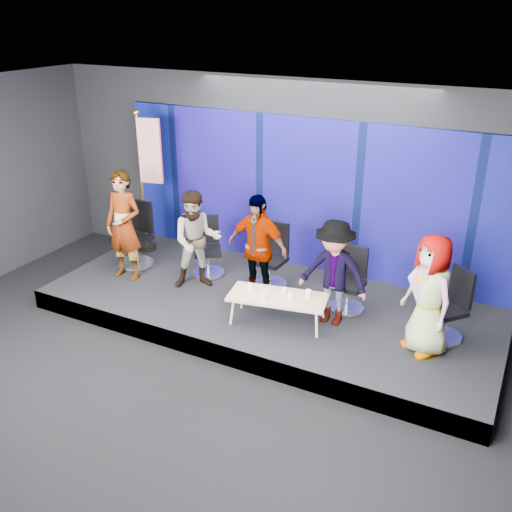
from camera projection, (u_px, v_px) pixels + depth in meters
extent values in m
plane|color=black|center=(179.00, 406.00, 7.06)|extent=(10.00, 10.00, 0.00)
cube|color=black|center=(309.00, 186.00, 9.60)|extent=(10.00, 0.02, 3.50)
cube|color=black|center=(160.00, 121.00, 5.64)|extent=(10.00, 8.00, 0.02)
cube|color=black|center=(269.00, 308.00, 9.03)|extent=(7.00, 3.00, 0.30)
cube|color=#07125C|center=(307.00, 195.00, 9.62)|extent=(7.00, 0.08, 2.60)
cylinder|color=silver|center=(136.00, 264.00, 10.13)|extent=(0.66, 0.66, 0.06)
cylinder|color=silver|center=(135.00, 251.00, 10.03)|extent=(0.07, 0.07, 0.43)
cube|color=black|center=(134.00, 240.00, 9.94)|extent=(0.53, 0.53, 0.07)
cube|color=black|center=(141.00, 216.00, 10.01)|extent=(0.47, 0.07, 0.59)
imported|color=black|center=(124.00, 226.00, 9.36)|extent=(0.69, 0.46, 1.85)
cylinder|color=silver|center=(208.00, 273.00, 9.79)|extent=(0.78, 0.78, 0.06)
cylinder|color=silver|center=(208.00, 261.00, 9.71)|extent=(0.07, 0.07, 0.38)
cube|color=black|center=(208.00, 251.00, 9.63)|extent=(0.62, 0.62, 0.07)
cube|color=black|center=(207.00, 229.00, 9.71)|extent=(0.37, 0.27, 0.52)
imported|color=black|center=(197.00, 240.00, 9.08)|extent=(0.99, 0.95, 1.62)
cylinder|color=silver|center=(269.00, 284.00, 9.39)|extent=(0.62, 0.62, 0.06)
cylinder|color=silver|center=(270.00, 272.00, 9.29)|extent=(0.07, 0.07, 0.40)
cube|color=black|center=(270.00, 261.00, 9.21)|extent=(0.49, 0.49, 0.07)
cube|color=black|center=(277.00, 237.00, 9.27)|extent=(0.44, 0.07, 0.54)
imported|color=black|center=(257.00, 248.00, 8.69)|extent=(1.02, 0.46, 1.71)
cylinder|color=silver|center=(346.00, 308.00, 8.66)|extent=(0.57, 0.57, 0.05)
cylinder|color=silver|center=(347.00, 296.00, 8.57)|extent=(0.06, 0.06, 0.37)
cube|color=black|center=(348.00, 285.00, 8.50)|extent=(0.46, 0.46, 0.06)
cube|color=black|center=(355.00, 261.00, 8.55)|extent=(0.40, 0.06, 0.50)
imported|color=black|center=(334.00, 273.00, 8.03)|extent=(1.04, 0.63, 1.57)
cylinder|color=silver|center=(441.00, 336.00, 7.92)|extent=(0.81, 0.81, 0.06)
cylinder|color=silver|center=(443.00, 322.00, 7.83)|extent=(0.07, 0.07, 0.38)
cube|color=black|center=(445.00, 310.00, 7.75)|extent=(0.65, 0.65, 0.07)
cube|color=black|center=(462.00, 287.00, 7.70)|extent=(0.35, 0.31, 0.53)
imported|color=black|center=(429.00, 295.00, 7.33)|extent=(0.96, 0.93, 1.66)
cube|color=tan|center=(278.00, 297.00, 8.16)|extent=(1.49, 0.85, 0.04)
cylinder|color=tan|center=(232.00, 312.00, 8.21)|extent=(0.04, 0.04, 0.39)
cylinder|color=tan|center=(242.00, 297.00, 8.61)|extent=(0.04, 0.04, 0.39)
cylinder|color=tan|center=(317.00, 325.00, 7.89)|extent=(0.04, 0.04, 0.39)
cylinder|color=tan|center=(323.00, 309.00, 8.30)|extent=(0.04, 0.04, 0.39)
cylinder|color=white|center=(250.00, 287.00, 8.30)|extent=(0.08, 0.08, 0.09)
cylinder|color=white|center=(264.00, 295.00, 8.08)|extent=(0.07, 0.07, 0.09)
cylinder|color=white|center=(284.00, 290.00, 8.22)|extent=(0.07, 0.07, 0.08)
cylinder|color=white|center=(290.00, 296.00, 8.06)|extent=(0.08, 0.08, 0.09)
cylinder|color=white|center=(308.00, 293.00, 8.12)|extent=(0.09, 0.09, 0.10)
cylinder|color=black|center=(147.00, 247.00, 10.78)|extent=(0.35, 0.35, 0.11)
cylinder|color=gold|center=(142.00, 183.00, 10.27)|extent=(0.05, 0.05, 2.39)
sphere|color=gold|center=(136.00, 112.00, 9.76)|extent=(0.12, 0.12, 0.12)
cube|color=#B61427|center=(150.00, 151.00, 9.96)|extent=(0.42, 0.16, 1.14)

